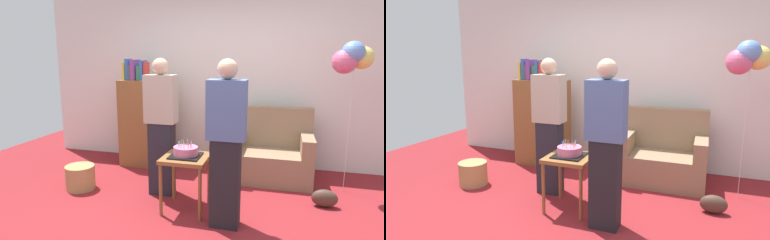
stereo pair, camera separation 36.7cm
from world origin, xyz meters
TOP-DOWN VIEW (x-y plane):
  - ground_plane at (0.00, 0.00)m, footprint 8.00×8.00m
  - wall_back at (0.00, 2.05)m, footprint 6.00×0.10m
  - couch at (0.65, 1.48)m, footprint 1.10×0.70m
  - bookshelf at (-1.17, 1.56)m, footprint 0.80×0.36m
  - side_table at (-0.18, 0.26)m, footprint 0.48×0.48m
  - birthday_cake at (-0.18, 0.26)m, footprint 0.32×0.32m
  - person_blowing_candles at (-0.58, 0.61)m, footprint 0.36×0.22m
  - person_holding_cake at (0.29, 0.04)m, footprint 0.36×0.22m
  - wicker_basket at (-1.62, 0.46)m, footprint 0.36×0.36m
  - handbag at (1.29, 0.73)m, footprint 0.28×0.14m
  - balloon_bunch at (1.53, 1.21)m, footprint 0.46×0.34m

SIDE VIEW (x-z plane):
  - ground_plane at x=0.00m, z-range 0.00..0.00m
  - handbag at x=1.29m, z-range 0.00..0.20m
  - wicker_basket at x=-1.62m, z-range 0.00..0.30m
  - couch at x=0.65m, z-range -0.14..0.82m
  - side_table at x=-0.18m, z-range 0.21..0.81m
  - birthday_cake at x=-0.18m, z-range 0.57..0.74m
  - bookshelf at x=-1.17m, z-range -0.12..1.49m
  - person_blowing_candles at x=-0.58m, z-range 0.02..1.65m
  - person_holding_cake at x=0.29m, z-range 0.02..1.65m
  - wall_back at x=0.00m, z-range 0.00..2.70m
  - balloon_bunch at x=1.53m, z-range 0.72..2.54m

